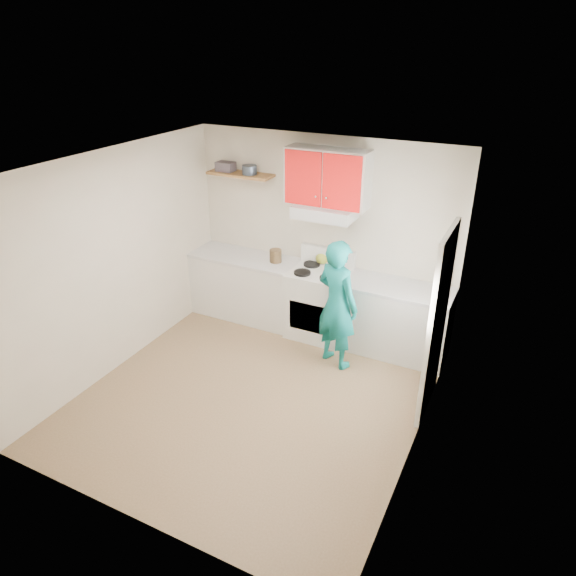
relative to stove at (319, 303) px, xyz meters
The scene contains 21 objects.
floor 1.64m from the stove, 93.63° to the right, with size 3.80×3.80×0.00m, color brown.
ceiling 2.66m from the stove, 93.63° to the right, with size 3.60×3.80×0.04m, color white.
back_wall 0.91m from the stove, 107.10° to the left, with size 3.60×0.04×2.60m, color beige.
front_wall 3.58m from the stove, 91.65° to the right, with size 3.60×0.04×2.60m, color beige.
left_wall 2.61m from the stove, 140.34° to the right, with size 0.04×3.80×2.60m, color beige.
right_wall 2.46m from the stove, 42.81° to the right, with size 0.04×3.80×2.60m, color beige.
door 1.97m from the stove, 27.58° to the right, with size 0.05×0.85×2.05m, color white.
door_glass 2.11m from the stove, 27.97° to the right, with size 0.01×0.55×0.95m, color white.
counter_left 1.14m from the stove, behind, with size 1.52×0.60×0.90m, color silver.
counter_right 1.04m from the stove, ahead, with size 1.32×0.60×0.90m, color silver.
stove is the anchor object (origin of this frame).
range_hood 1.24m from the stove, 90.00° to the left, with size 0.76×0.44×0.15m, color silver.
upper_cabinets 1.67m from the stove, 90.00° to the left, with size 1.02×0.33×0.70m, color red.
shelf 2.01m from the stove, behind, with size 0.90×0.30×0.04m, color brown.
books 2.21m from the stove, behind, with size 0.24×0.17×0.12m, color #494048.
tin 1.98m from the stove, behind, with size 0.19×0.19×0.12m, color #333D4C.
kettle 0.61m from the stove, 106.27° to the left, with size 0.19×0.19×0.16m, color olive.
crock 0.86m from the stove, behind, with size 0.16×0.16×0.19m, color #47351F.
cutting_board 1.06m from the stove, ahead, with size 0.28×0.21×0.02m, color olive.
silicone_mat 1.43m from the stove, ahead, with size 0.32×0.26×0.01m, color red.
person 0.79m from the stove, 49.45° to the right, with size 0.59×0.39×1.62m, color #0B6766.
Camera 1 is at (2.45, -4.08, 3.69)m, focal length 32.32 mm.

